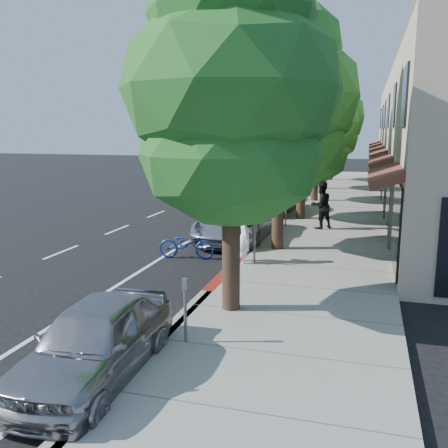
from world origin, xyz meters
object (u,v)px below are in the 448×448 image
(cyclist, at_px, (245,236))
(white_pickup, at_px, (265,191))
(street_tree_1, at_px, (280,100))
(dark_suv_far, at_px, (284,174))
(street_tree_3, at_px, (317,120))
(silver_suv, at_px, (238,221))
(street_tree_2, at_px, (303,125))
(dark_sedan, at_px, (277,199))
(near_car_a, at_px, (95,341))
(pedestrian, at_px, (321,205))
(street_tree_4, at_px, (326,118))
(street_tree_0, at_px, (232,94))
(bicycle, at_px, (186,244))
(street_tree_5, at_px, (332,122))

(cyclist, distance_m, white_pickup, 13.20)
(street_tree_1, relative_size, dark_suv_far, 1.68)
(street_tree_1, relative_size, white_pickup, 1.63)
(street_tree_3, height_order, silver_suv, street_tree_3)
(street_tree_1, xyz_separation_m, street_tree_2, (0.00, 6.00, -0.74))
(dark_sedan, xyz_separation_m, dark_suv_far, (-1.70, 12.67, 0.08))
(near_car_a, relative_size, pedestrian, 2.07)
(street_tree_3, height_order, street_tree_4, street_tree_4)
(silver_suv, distance_m, pedestrian, 3.74)
(street_tree_0, relative_size, street_tree_1, 0.95)
(bicycle, distance_m, white_pickup, 12.59)
(street_tree_1, bearing_deg, dark_sedan, 100.32)
(bicycle, bearing_deg, silver_suv, -23.45)
(dark_sedan, relative_size, white_pickup, 0.91)
(street_tree_4, xyz_separation_m, bicycle, (-2.70, -19.59, -4.34))
(street_tree_2, bearing_deg, bicycle, -109.58)
(street_tree_1, relative_size, street_tree_2, 1.15)
(street_tree_0, xyz_separation_m, street_tree_4, (-0.00, 24.00, -0.05))
(cyclist, height_order, bicycle, cyclist)
(street_tree_1, distance_m, silver_suv, 4.93)
(street_tree_4, distance_m, pedestrian, 14.65)
(cyclist, distance_m, dark_suv_far, 22.54)
(dark_suv_far, bearing_deg, silver_suv, -84.38)
(street_tree_0, distance_m, white_pickup, 17.70)
(street_tree_1, bearing_deg, white_pickup, 103.56)
(white_pickup, bearing_deg, silver_suv, -89.10)
(street_tree_3, distance_m, silver_suv, 11.34)
(silver_suv, relative_size, dark_suv_far, 1.05)
(cyclist, relative_size, silver_suv, 0.37)
(street_tree_0, distance_m, cyclist, 5.61)
(street_tree_4, relative_size, silver_suv, 1.54)
(silver_suv, bearing_deg, white_pickup, 97.19)
(street_tree_0, height_order, street_tree_2, street_tree_0)
(street_tree_5, distance_m, dark_sedan, 16.82)
(street_tree_4, xyz_separation_m, cyclist, (-0.65, -20.04, -3.87))
(street_tree_0, xyz_separation_m, bicycle, (-2.70, 4.41, -4.39))
(street_tree_1, relative_size, pedestrian, 4.29)
(dark_sedan, bearing_deg, pedestrian, -53.47)
(silver_suv, bearing_deg, street_tree_5, 87.43)
(white_pickup, distance_m, dark_suv_far, 9.37)
(street_tree_0, distance_m, pedestrian, 10.62)
(street_tree_5, relative_size, pedestrian, 3.94)
(street_tree_2, relative_size, pedestrian, 3.74)
(cyclist, height_order, dark_suv_far, cyclist)
(white_pickup, bearing_deg, street_tree_2, -66.38)
(silver_suv, bearing_deg, street_tree_2, 70.34)
(street_tree_2, distance_m, dark_sedan, 4.18)
(cyclist, distance_m, pedestrian, 6.16)
(cyclist, bearing_deg, bicycle, 60.76)
(street_tree_3, distance_m, bicycle, 14.46)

